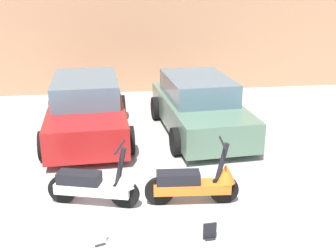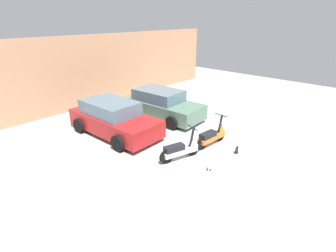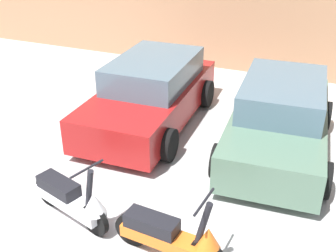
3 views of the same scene
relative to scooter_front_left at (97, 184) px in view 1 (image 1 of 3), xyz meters
name	(u,v)px [view 1 (image 1 of 3)]	position (x,y,z in m)	size (l,w,h in m)	color
ground_plane	(134,243)	(0.53, -1.16, -0.39)	(28.00, 28.00, 0.00)	#B2B2B2
wall_back	(117,36)	(0.53, 7.38, 1.46)	(19.60, 0.12, 3.69)	tan
scooter_front_left	(97,184)	(0.00, 0.00, 0.00)	(1.53, 0.74, 1.10)	black
scooter_front_right	(196,182)	(1.65, -0.16, 0.00)	(1.59, 0.57, 1.11)	black
car_rear_left	(87,109)	(-0.31, 3.41, 0.27)	(2.10, 4.15, 1.39)	maroon
car_rear_center	(199,106)	(2.41, 3.29, 0.26)	(2.14, 4.08, 1.35)	#51705B
placard_near_left_scooter	(99,237)	(0.04, -1.12, -0.28)	(0.20, 0.17, 0.26)	black
placard_near_right_scooter	(210,232)	(1.65, -1.20, -0.28)	(0.20, 0.13, 0.26)	black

